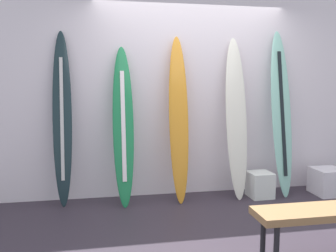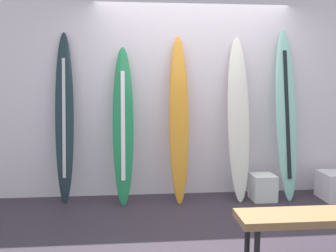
{
  "view_description": "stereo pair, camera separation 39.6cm",
  "coord_description": "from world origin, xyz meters",
  "px_view_note": "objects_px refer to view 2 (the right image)",
  "views": [
    {
      "loc": [
        -1.12,
        -3.28,
        1.48
      ],
      "look_at": [
        -0.35,
        0.95,
        0.96
      ],
      "focal_mm": 37.1,
      "sensor_mm": 36.0,
      "label": 1
    },
    {
      "loc": [
        -0.73,
        -3.33,
        1.48
      ],
      "look_at": [
        -0.35,
        0.95,
        0.96
      ],
      "focal_mm": 37.1,
      "sensor_mm": 36.0,
      "label": 2
    }
  ],
  "objects_px": {
    "surfboard_emerald": "(123,125)",
    "display_block_left": "(336,186)",
    "bench": "(309,221)",
    "display_block_center": "(263,187)",
    "surfboard_charcoal": "(64,119)",
    "surfboard_sunset": "(179,120)",
    "surfboard_seafoam": "(286,115)",
    "surfboard_ivory": "(238,120)"
  },
  "relations": [
    {
      "from": "surfboard_seafoam",
      "to": "bench",
      "type": "xyz_separation_m",
      "value": [
        -0.57,
        -1.78,
        -0.66
      ]
    },
    {
      "from": "surfboard_seafoam",
      "to": "display_block_left",
      "type": "height_order",
      "value": "surfboard_seafoam"
    },
    {
      "from": "surfboard_ivory",
      "to": "surfboard_charcoal",
      "type": "bearing_deg",
      "value": 177.95
    },
    {
      "from": "surfboard_sunset",
      "to": "display_block_center",
      "type": "bearing_deg",
      "value": -4.75
    },
    {
      "from": "surfboard_emerald",
      "to": "display_block_left",
      "type": "distance_m",
      "value": 2.84
    },
    {
      "from": "surfboard_seafoam",
      "to": "display_block_center",
      "type": "height_order",
      "value": "surfboard_seafoam"
    },
    {
      "from": "display_block_left",
      "to": "surfboard_seafoam",
      "type": "bearing_deg",
      "value": 167.71
    },
    {
      "from": "display_block_center",
      "to": "bench",
      "type": "height_order",
      "value": "bench"
    },
    {
      "from": "surfboard_sunset",
      "to": "display_block_center",
      "type": "xyz_separation_m",
      "value": [
        1.08,
        -0.09,
        -0.86
      ]
    },
    {
      "from": "surfboard_emerald",
      "to": "surfboard_ivory",
      "type": "distance_m",
      "value": 1.46
    },
    {
      "from": "surfboard_emerald",
      "to": "surfboard_sunset",
      "type": "height_order",
      "value": "surfboard_sunset"
    },
    {
      "from": "surfboard_emerald",
      "to": "display_block_left",
      "type": "relative_size",
      "value": 5.04
    },
    {
      "from": "display_block_left",
      "to": "bench",
      "type": "bearing_deg",
      "value": -126.54
    },
    {
      "from": "surfboard_seafoam",
      "to": "display_block_center",
      "type": "bearing_deg",
      "value": -164.51
    },
    {
      "from": "display_block_left",
      "to": "bench",
      "type": "relative_size",
      "value": 0.34
    },
    {
      "from": "surfboard_charcoal",
      "to": "surfboard_ivory",
      "type": "xyz_separation_m",
      "value": [
        2.18,
        -0.08,
        -0.02
      ]
    },
    {
      "from": "display_block_left",
      "to": "display_block_center",
      "type": "xyz_separation_m",
      "value": [
        -0.95,
        0.05,
        -0.01
      ]
    },
    {
      "from": "surfboard_sunset",
      "to": "surfboard_ivory",
      "type": "bearing_deg",
      "value": 0.59
    },
    {
      "from": "display_block_center",
      "to": "surfboard_sunset",
      "type": "bearing_deg",
      "value": 175.25
    },
    {
      "from": "display_block_left",
      "to": "bench",
      "type": "height_order",
      "value": "bench"
    },
    {
      "from": "surfboard_seafoam",
      "to": "display_block_left",
      "type": "bearing_deg",
      "value": -12.29
    },
    {
      "from": "surfboard_sunset",
      "to": "bench",
      "type": "distance_m",
      "value": 2.05
    },
    {
      "from": "surfboard_charcoal",
      "to": "surfboard_ivory",
      "type": "height_order",
      "value": "surfboard_charcoal"
    },
    {
      "from": "surfboard_sunset",
      "to": "surfboard_seafoam",
      "type": "bearing_deg",
      "value": -0.13
    },
    {
      "from": "surfboard_ivory",
      "to": "display_block_left",
      "type": "height_order",
      "value": "surfboard_ivory"
    },
    {
      "from": "surfboard_seafoam",
      "to": "display_block_center",
      "type": "distance_m",
      "value": 0.97
    },
    {
      "from": "surfboard_sunset",
      "to": "surfboard_seafoam",
      "type": "relative_size",
      "value": 0.95
    },
    {
      "from": "display_block_center",
      "to": "surfboard_emerald",
      "type": "bearing_deg",
      "value": 177.29
    },
    {
      "from": "surfboard_charcoal",
      "to": "surfboard_sunset",
      "type": "relative_size",
      "value": 1.02
    },
    {
      "from": "bench",
      "to": "display_block_center",
      "type": "bearing_deg",
      "value": 81.2
    },
    {
      "from": "surfboard_seafoam",
      "to": "bench",
      "type": "relative_size",
      "value": 1.93
    },
    {
      "from": "surfboard_sunset",
      "to": "bench",
      "type": "bearing_deg",
      "value": -65.41
    },
    {
      "from": "surfboard_emerald",
      "to": "display_block_center",
      "type": "xyz_separation_m",
      "value": [
        1.77,
        -0.08,
        -0.81
      ]
    },
    {
      "from": "display_block_left",
      "to": "surfboard_ivory",
      "type": "bearing_deg",
      "value": 173.21
    },
    {
      "from": "surfboard_ivory",
      "to": "display_block_left",
      "type": "distance_m",
      "value": 1.53
    },
    {
      "from": "surfboard_emerald",
      "to": "surfboard_charcoal",
      "type": "bearing_deg",
      "value": 172.77
    },
    {
      "from": "surfboard_charcoal",
      "to": "surfboard_seafoam",
      "type": "distance_m",
      "value": 2.8
    },
    {
      "from": "surfboard_ivory",
      "to": "display_block_left",
      "type": "relative_size",
      "value": 5.39
    },
    {
      "from": "surfboard_charcoal",
      "to": "surfboard_emerald",
      "type": "height_order",
      "value": "surfboard_charcoal"
    },
    {
      "from": "surfboard_emerald",
      "to": "surfboard_sunset",
      "type": "distance_m",
      "value": 0.69
    },
    {
      "from": "display_block_left",
      "to": "surfboard_emerald",
      "type": "bearing_deg",
      "value": 177.12
    },
    {
      "from": "surfboard_ivory",
      "to": "display_block_center",
      "type": "distance_m",
      "value": 0.92
    }
  ]
}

